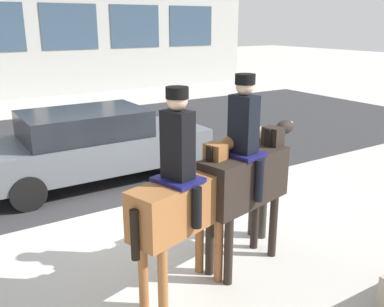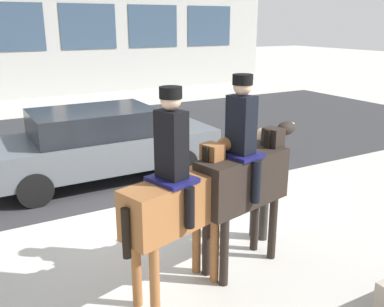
{
  "view_description": "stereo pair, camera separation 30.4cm",
  "coord_description": "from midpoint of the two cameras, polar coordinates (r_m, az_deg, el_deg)",
  "views": [
    {
      "loc": [
        -2.73,
        -5.99,
        3.1
      ],
      "look_at": [
        0.26,
        -1.29,
        1.39
      ],
      "focal_mm": 40.0,
      "sensor_mm": 36.0,
      "label": 1
    },
    {
      "loc": [
        -2.47,
        -6.14,
        3.1
      ],
      "look_at": [
        0.26,
        -1.29,
        1.39
      ],
      "focal_mm": 40.0,
      "sensor_mm": 36.0,
      "label": 2
    }
  ],
  "objects": [
    {
      "name": "mounted_horse_companion",
      "position": [
        5.39,
        5.66,
        -2.58
      ],
      "size": [
        1.72,
        0.72,
        2.53
      ],
      "rotation": [
        0.0,
        0.0,
        0.22
      ],
      "color": "black",
      "rests_on": "ground_plane"
    },
    {
      "name": "road_surface",
      "position": [
        11.55,
        -18.25,
        0.69
      ],
      "size": [
        24.4,
        8.5,
        0.01
      ],
      "color": "#2D2D30",
      "rests_on": "ground_plane"
    },
    {
      "name": "pedestrian_bystander",
      "position": [
        6.24,
        7.62,
        -2.72
      ],
      "size": [
        0.79,
        0.66,
        1.7
      ],
      "rotation": [
        0.0,
        0.0,
        -2.79
      ],
      "color": "#332D28",
      "rests_on": "ground_plane"
    },
    {
      "name": "mounted_horse_lead",
      "position": [
        4.8,
        -2.91,
        -5.7
      ],
      "size": [
        1.71,
        0.8,
        2.47
      ],
      "rotation": [
        0.0,
        0.0,
        0.28
      ],
      "color": "brown",
      "rests_on": "ground_plane"
    },
    {
      "name": "ground_plane",
      "position": [
        7.29,
        -8.48,
        -8.23
      ],
      "size": [
        80.0,
        80.0,
        0.0
      ],
      "primitive_type": "plane",
      "color": "#B2AFA8"
    },
    {
      "name": "street_car_near_lane",
      "position": [
        8.82,
        -14.41,
        1.16
      ],
      "size": [
        4.69,
        1.85,
        1.45
      ],
      "color": "#51565B",
      "rests_on": "ground_plane"
    }
  ]
}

